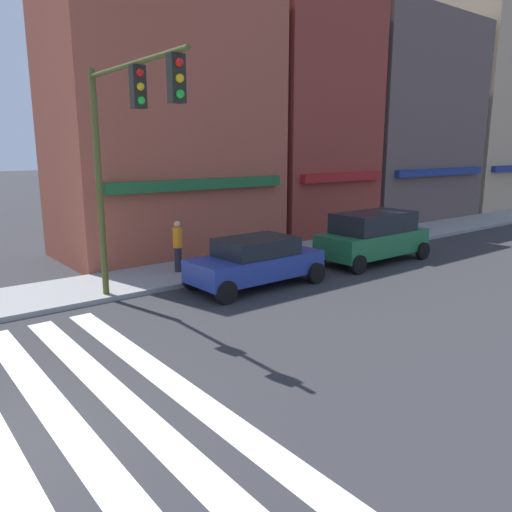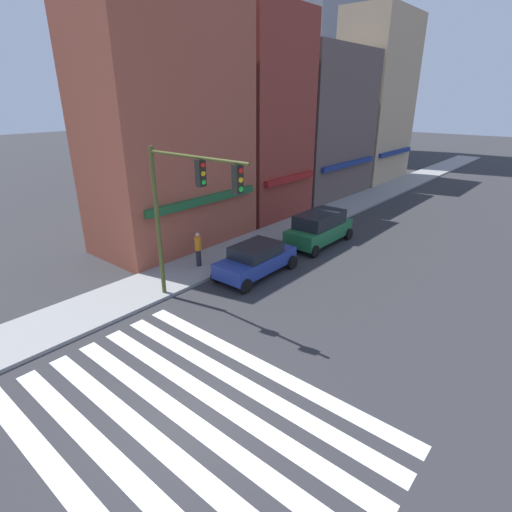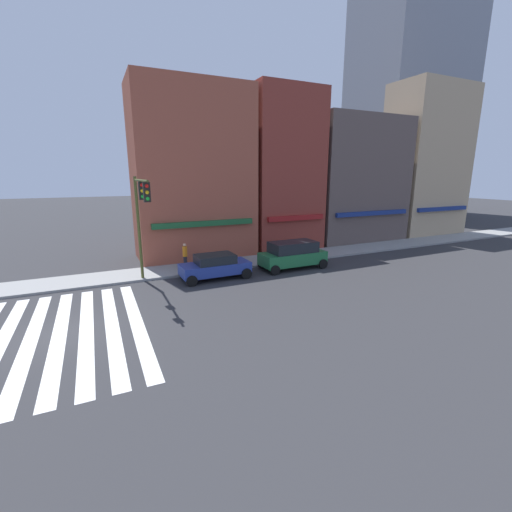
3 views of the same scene
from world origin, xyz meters
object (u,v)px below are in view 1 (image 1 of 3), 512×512
pedestrian_orange_vest (178,245)px  sedan_blue (256,261)px  suv_green (373,236)px  fire_hydrant (239,257)px  traffic_signal (124,135)px

pedestrian_orange_vest → sedan_blue: bearing=-65.8°
sedan_blue → suv_green: bearing=-1.1°
sedan_blue → pedestrian_orange_vest: size_ratio=2.50×
sedan_blue → fire_hydrant: sedan_blue is taller
suv_green → fire_hydrant: bearing=161.3°
sedan_blue → fire_hydrant: bearing=69.8°
traffic_signal → pedestrian_orange_vest: (3.02, 2.89, -3.59)m
suv_green → pedestrian_orange_vest: (-7.03, 2.76, 0.04)m
traffic_signal → pedestrian_orange_vest: bearing=43.7°
sedan_blue → pedestrian_orange_vest: (-1.25, 2.76, 0.23)m
suv_green → fire_hydrant: (-5.19, 1.70, -0.42)m
traffic_signal → sedan_blue: 5.73m
sedan_blue → suv_green: (5.78, 0.00, 0.19)m
traffic_signal → fire_hydrant: traffic_signal is taller
sedan_blue → suv_green: size_ratio=0.94×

